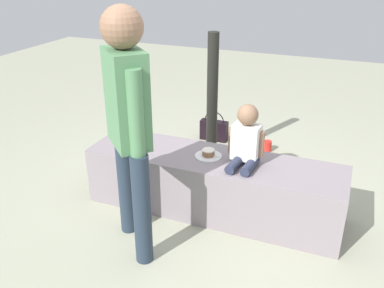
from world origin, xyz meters
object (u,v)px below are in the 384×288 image
cake_box_white (155,150)px  handbag_black_leather (214,130)px  cake_plate (208,154)px  gift_bag (247,175)px  party_cup_red (267,146)px  water_bottle_far_side (309,187)px  adult_standing (128,114)px  child_seated (246,139)px  water_bottle_near_gift (250,140)px

cake_box_white → handbag_black_leather: handbag_black_leather is taller
cake_plate → gift_bag: 0.61m
party_cup_red → cake_box_white: bearing=-154.2°
cake_plate → water_bottle_far_side: 1.02m
gift_bag → water_bottle_far_side: bearing=8.1°
handbag_black_leather → adult_standing: bearing=-87.7°
child_seated → party_cup_red: size_ratio=4.10×
child_seated → adult_standing: bearing=-134.9°
water_bottle_near_gift → cake_box_white: bearing=-149.1°
adult_standing → water_bottle_far_side: bearing=46.0°
child_seated → water_bottle_far_side: child_seated is taller
water_bottle_far_side → cake_plate: bearing=-147.2°
water_bottle_near_gift → cake_box_white: water_bottle_near_gift is taller
water_bottle_near_gift → cake_box_white: (-0.91, -0.54, -0.04)m
child_seated → handbag_black_leather: size_ratio=1.39×
cake_plate → water_bottle_near_gift: cake_plate is taller
cake_plate → cake_box_white: (-0.88, 0.75, -0.46)m
water_bottle_far_side → child_seated: bearing=-133.0°
water_bottle_near_gift → adult_standing: bearing=-100.6°
adult_standing → child_seated: bearing=45.1°
handbag_black_leather → cake_plate: bearing=-73.0°
water_bottle_near_gift → handbag_black_leather: size_ratio=0.60×
water_bottle_near_gift → handbag_black_leather: bearing=172.0°
cake_box_white → adult_standing: bearing=-68.8°
cake_box_white → water_bottle_near_gift: bearing=30.9°
cake_plate → water_bottle_far_side: size_ratio=1.02×
water_bottle_near_gift → gift_bag: bearing=-77.1°
child_seated → water_bottle_near_gift: bearing=101.8°
child_seated → cake_box_white: 1.55m
water_bottle_near_gift → water_bottle_far_side: water_bottle_far_side is taller
child_seated → cake_plate: bearing=178.4°
water_bottle_near_gift → cake_box_white: 1.06m
cake_plate → party_cup_red: 1.39m
adult_standing → cake_plate: (0.33, 0.65, -0.53)m
water_bottle_far_side → cake_box_white: size_ratio=0.68×
water_bottle_far_side → cake_box_white: water_bottle_far_side is taller
gift_bag → adult_standing: bearing=-117.7°
handbag_black_leather → child_seated: bearing=-62.3°
water_bottle_near_gift → party_cup_red: bearing=-1.5°
gift_bag → water_bottle_near_gift: 0.89m
cake_box_white → gift_bag: bearing=-16.6°
water_bottle_near_gift → party_cup_red: water_bottle_near_gift is taller
adult_standing → gift_bag: (0.56, 1.07, -0.90)m
cake_plate → water_bottle_near_gift: (0.03, 1.30, -0.42)m
adult_standing → water_bottle_near_gift: 2.19m
water_bottle_far_side → cake_box_white: 1.68m
child_seated → handbag_black_leather: child_seated is taller
party_cup_red → cake_plate: bearing=-100.2°
child_seated → cake_plate: child_seated is taller
water_bottle_near_gift → party_cup_red: (0.20, -0.01, -0.04)m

